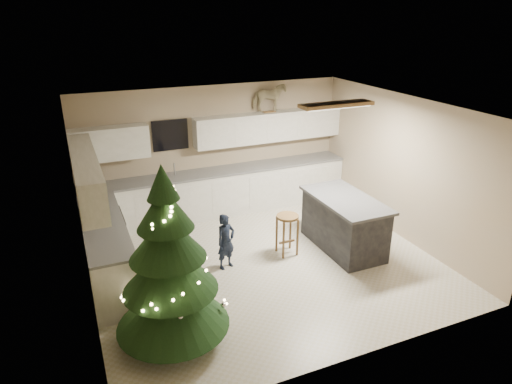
% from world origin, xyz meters
% --- Properties ---
extents(ground_plane, '(5.50, 5.50, 0.00)m').
position_xyz_m(ground_plane, '(0.00, 0.00, 0.00)').
color(ground_plane, beige).
extents(room_shell, '(5.52, 5.02, 2.61)m').
position_xyz_m(room_shell, '(0.02, 0.00, 1.75)').
color(room_shell, gray).
rests_on(room_shell, ground_plane).
extents(cabinetry, '(5.50, 3.20, 2.00)m').
position_xyz_m(cabinetry, '(-0.91, 1.65, 0.76)').
color(cabinetry, white).
rests_on(cabinetry, ground_plane).
extents(island, '(0.90, 1.70, 0.95)m').
position_xyz_m(island, '(1.50, -0.07, 0.48)').
color(island, black).
rests_on(island, ground_plane).
extents(bar_stool, '(0.38, 0.38, 0.72)m').
position_xyz_m(bar_stool, '(0.49, 0.13, 0.55)').
color(bar_stool, brown).
rests_on(bar_stool, ground_plane).
extents(christmas_tree, '(1.49, 1.44, 2.38)m').
position_xyz_m(christmas_tree, '(-1.85, -1.26, 0.98)').
color(christmas_tree, '#3F2816').
rests_on(christmas_tree, ground_plane).
extents(toddler, '(0.40, 0.33, 0.94)m').
position_xyz_m(toddler, '(-0.63, 0.11, 0.47)').
color(toddler, black).
rests_on(toddler, ground_plane).
extents(rocking_horse, '(0.69, 0.36, 0.58)m').
position_xyz_m(rocking_horse, '(1.15, 2.33, 2.30)').
color(rocking_horse, brown).
rests_on(rocking_horse, cabinetry).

